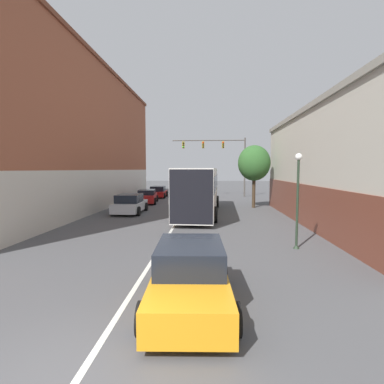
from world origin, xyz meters
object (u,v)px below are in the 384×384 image
(parked_car_left_mid, at_px, (130,204))
(traffic_signal_gantry, at_px, (221,153))
(bus, at_px, (199,188))
(street_tree_near, at_px, (254,163))
(parked_car_left_near, at_px, (147,197))
(parked_car_left_far, at_px, (158,192))
(hatchback_foreground, at_px, (190,276))
(street_lamp, at_px, (298,198))

(parked_car_left_mid, distance_m, traffic_signal_gantry, 16.36)
(bus, height_order, street_tree_near, street_tree_near)
(parked_car_left_near, distance_m, parked_car_left_far, 5.89)
(traffic_signal_gantry, bearing_deg, street_tree_near, -76.56)
(bus, xyz_separation_m, parked_car_left_far, (-5.22, 12.41, -1.24))
(bus, xyz_separation_m, hatchback_foreground, (0.31, -14.85, -1.18))
(bus, height_order, parked_car_left_mid, bus)
(street_lamp, bearing_deg, parked_car_left_far, 113.56)
(hatchback_foreground, height_order, parked_car_left_far, hatchback_foreground)
(hatchback_foreground, bearing_deg, bus, -1.49)
(hatchback_foreground, bearing_deg, street_tree_near, -15.39)
(parked_car_left_far, relative_size, street_lamp, 1.01)
(street_lamp, bearing_deg, traffic_signal_gantry, 95.55)
(parked_car_left_near, height_order, street_tree_near, street_tree_near)
(parked_car_left_near, xyz_separation_m, traffic_signal_gantry, (7.33, 7.37, 4.56))
(hatchback_foreground, relative_size, traffic_signal_gantry, 0.50)
(parked_car_left_mid, xyz_separation_m, traffic_signal_gantry, (7.23, 13.96, 4.52))
(hatchback_foreground, relative_size, street_tree_near, 0.83)
(bus, bearing_deg, hatchback_foreground, -176.55)
(street_tree_near, bearing_deg, hatchback_foreground, -102.71)
(hatchback_foreground, height_order, parked_car_left_near, hatchback_foreground)
(hatchback_foreground, xyz_separation_m, parked_car_left_far, (-5.53, 27.26, -0.07))
(hatchback_foreground, distance_m, parked_car_left_near, 22.08)
(parked_car_left_near, relative_size, parked_car_left_mid, 1.08)
(hatchback_foreground, bearing_deg, traffic_signal_gantry, -6.18)
(parked_car_left_mid, relative_size, street_tree_near, 0.79)
(parked_car_left_near, height_order, street_lamp, street_lamp)
(bus, distance_m, traffic_signal_gantry, 14.43)
(street_lamp, bearing_deg, parked_car_left_mid, 135.17)
(parked_car_left_far, height_order, street_lamp, street_lamp)
(bus, relative_size, parked_car_left_far, 3.03)
(traffic_signal_gantry, bearing_deg, parked_car_left_mid, -117.40)
(hatchback_foreground, bearing_deg, street_lamp, -39.84)
(parked_car_left_far, bearing_deg, bus, -158.94)
(parked_car_left_near, height_order, parked_car_left_far, same)
(parked_car_left_mid, bearing_deg, traffic_signal_gantry, -27.65)
(parked_car_left_mid, height_order, street_tree_near, street_tree_near)
(bus, distance_m, parked_car_left_mid, 5.30)
(traffic_signal_gantry, xyz_separation_m, street_lamp, (2.28, -23.41, -3.09))
(street_tree_near, bearing_deg, traffic_signal_gantry, 103.44)
(parked_car_left_far, bearing_deg, street_lamp, -158.20)
(hatchback_foreground, relative_size, parked_car_left_far, 1.10)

